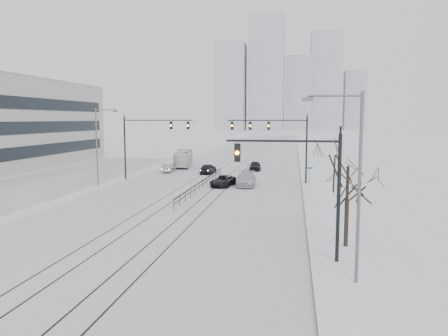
# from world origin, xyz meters

# --- Properties ---
(ground) EXTENTS (500.00, 500.00, 0.00)m
(ground) POSITION_xyz_m (0.00, 0.00, 0.00)
(ground) COLOR silver
(ground) RESTS_ON ground
(road) EXTENTS (22.00, 260.00, 0.02)m
(road) POSITION_xyz_m (0.00, 60.00, 0.01)
(road) COLOR silver
(road) RESTS_ON ground
(sidewalk_east) EXTENTS (5.00, 260.00, 0.16)m
(sidewalk_east) POSITION_xyz_m (13.50, 60.00, 0.08)
(sidewalk_east) COLOR white
(sidewalk_east) RESTS_ON ground
(curb) EXTENTS (0.10, 260.00, 0.12)m
(curb) POSITION_xyz_m (11.05, 60.00, 0.06)
(curb) COLOR gray
(curb) RESTS_ON ground
(parking_strip) EXTENTS (14.00, 60.00, 0.03)m
(parking_strip) POSITION_xyz_m (-20.00, 35.00, 0.01)
(parking_strip) COLOR silver
(parking_strip) RESTS_ON ground
(tram_rails) EXTENTS (5.30, 180.00, 0.01)m
(tram_rails) POSITION_xyz_m (-0.00, 40.00, 0.02)
(tram_rails) COLOR black
(tram_rails) RESTS_ON ground
(skyline) EXTENTS (96.00, 48.00, 72.00)m
(skyline) POSITION_xyz_m (5.02, 273.63, 30.65)
(skyline) COLOR #A2A6B1
(skyline) RESTS_ON ground
(traffic_mast_near) EXTENTS (6.10, 0.37, 7.00)m
(traffic_mast_near) POSITION_xyz_m (10.79, 6.00, 4.56)
(traffic_mast_near) COLOR black
(traffic_mast_near) RESTS_ON ground
(traffic_mast_ne) EXTENTS (9.60, 0.37, 8.00)m
(traffic_mast_ne) POSITION_xyz_m (8.15, 34.99, 5.76)
(traffic_mast_ne) COLOR black
(traffic_mast_ne) RESTS_ON ground
(traffic_mast_nw) EXTENTS (9.10, 0.37, 8.00)m
(traffic_mast_nw) POSITION_xyz_m (-8.52, 36.00, 5.57)
(traffic_mast_nw) COLOR black
(traffic_mast_nw) RESTS_ON ground
(street_light_east) EXTENTS (2.73, 0.25, 9.00)m
(street_light_east) POSITION_xyz_m (12.70, 3.00, 5.21)
(street_light_east) COLOR #595B60
(street_light_east) RESTS_ON ground
(street_light_west) EXTENTS (2.73, 0.25, 9.00)m
(street_light_west) POSITION_xyz_m (-12.20, 30.00, 5.21)
(street_light_west) COLOR #595B60
(street_light_west) RESTS_ON ground
(bare_tree) EXTENTS (4.40, 4.40, 6.10)m
(bare_tree) POSITION_xyz_m (13.20, 9.00, 4.49)
(bare_tree) COLOR black
(bare_tree) RESTS_ON ground
(median_fence) EXTENTS (0.06, 24.00, 1.00)m
(median_fence) POSITION_xyz_m (0.00, 30.00, 0.53)
(median_fence) COLOR black
(median_fence) RESTS_ON ground
(street_sign) EXTENTS (0.70, 0.06, 2.40)m
(street_sign) POSITION_xyz_m (11.80, 32.00, 1.61)
(street_sign) COLOR #595B60
(street_sign) RESTS_ON ground
(sedan_sb_inner) EXTENTS (1.98, 4.31, 1.43)m
(sedan_sb_inner) POSITION_xyz_m (-2.00, 43.22, 0.72)
(sedan_sb_inner) COLOR black
(sedan_sb_inner) RESTS_ON ground
(sedan_sb_outer) EXTENTS (1.59, 3.85, 1.24)m
(sedan_sb_outer) POSITION_xyz_m (-8.01, 43.77, 0.62)
(sedan_sb_outer) COLOR #909497
(sedan_sb_outer) RESTS_ON ground
(sedan_nb_front) EXTENTS (2.74, 4.82, 1.27)m
(sedan_nb_front) POSITION_xyz_m (2.00, 31.84, 0.63)
(sedan_nb_front) COLOR black
(sedan_nb_front) RESTS_ON ground
(sedan_nb_right) EXTENTS (2.50, 5.47, 1.55)m
(sedan_nb_right) POSITION_xyz_m (4.61, 32.64, 0.77)
(sedan_nb_right) COLOR #BABBC3
(sedan_nb_right) RESTS_ON ground
(sedan_nb_far) EXTENTS (1.78, 4.13, 1.39)m
(sedan_nb_far) POSITION_xyz_m (4.27, 48.04, 0.69)
(sedan_nb_far) COLOR black
(sedan_nb_far) RESTS_ON ground
(box_truck) EXTENTS (3.73, 9.90, 2.69)m
(box_truck) POSITION_xyz_m (-7.69, 51.27, 1.35)
(box_truck) COLOR silver
(box_truck) RESTS_ON ground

